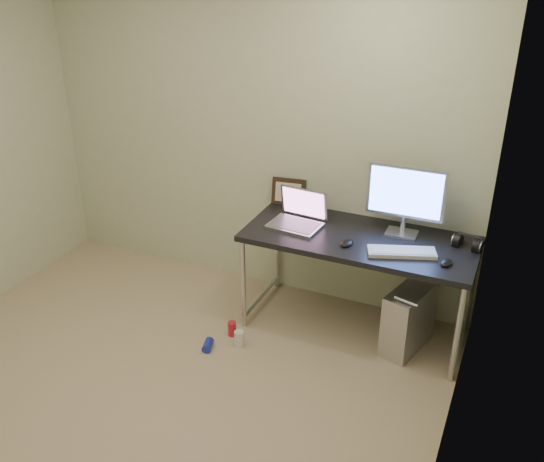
{
  "coord_description": "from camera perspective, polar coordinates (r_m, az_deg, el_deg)",
  "views": [
    {
      "loc": [
        1.91,
        -2.2,
        2.62
      ],
      "look_at": [
        0.46,
        1.06,
        0.85
      ],
      "focal_mm": 40.0,
      "sensor_mm": 36.0,
      "label": 1
    }
  ],
  "objects": [
    {
      "name": "can_blue",
      "position": [
        4.31,
        -6.05,
        -10.63
      ],
      "size": [
        0.09,
        0.13,
        0.06
      ],
      "primitive_type": "cylinder",
      "rotation": [
        1.57,
        0.0,
        0.28
      ],
      "color": "#1D2BAF",
      "rests_on": "ground"
    },
    {
      "name": "can_white",
      "position": [
        4.3,
        -3.11,
        -10.12
      ],
      "size": [
        0.08,
        0.08,
        0.12
      ],
      "primitive_type": "cylinder",
      "rotation": [
        0.0,
        0.0,
        0.12
      ],
      "color": "white",
      "rests_on": "ground"
    },
    {
      "name": "monitor",
      "position": [
        4.14,
        12.48,
        3.31
      ],
      "size": [
        0.53,
        0.16,
        0.49
      ],
      "rotation": [
        0.0,
        0.0,
        0.02
      ],
      "color": "#BABAC1",
      "rests_on": "desk"
    },
    {
      "name": "headphones",
      "position": [
        4.17,
        17.92,
        -1.09
      ],
      "size": [
        0.2,
        0.12,
        0.12
      ],
      "rotation": [
        0.0,
        0.0,
        -0.21
      ],
      "color": "black",
      "rests_on": "desk"
    },
    {
      "name": "wall_back",
      "position": [
        4.59,
        -1.79,
        9.06
      ],
      "size": [
        3.5,
        0.02,
        2.5
      ],
      "primitive_type": "cube",
      "color": "beige",
      "rests_on": "ground"
    },
    {
      "name": "mouse_left",
      "position": [
        4.04,
        7.07,
        -1.04
      ],
      "size": [
        0.09,
        0.13,
        0.04
      ],
      "primitive_type": "ellipsoid",
      "rotation": [
        0.0,
        0.0,
        -0.18
      ],
      "color": "black",
      "rests_on": "desk"
    },
    {
      "name": "floor",
      "position": [
        3.91,
        -13.12,
        -16.42
      ],
      "size": [
        3.5,
        3.5,
        0.0
      ],
      "primitive_type": "plane",
      "color": "tan",
      "rests_on": "ground"
    },
    {
      "name": "can_red",
      "position": [
        4.41,
        -3.78,
        -9.17
      ],
      "size": [
        0.08,
        0.08,
        0.11
      ],
      "primitive_type": "cylinder",
      "rotation": [
        0.0,
        0.0,
        0.48
      ],
      "color": "red",
      "rests_on": "ground"
    },
    {
      "name": "picture_frame",
      "position": [
        4.57,
        1.58,
        3.7
      ],
      "size": [
        0.27,
        0.11,
        0.21
      ],
      "primitive_type": "cube",
      "rotation": [
        -0.21,
        0.0,
        0.14
      ],
      "color": "black",
      "rests_on": "desk"
    },
    {
      "name": "keyboard",
      "position": [
        3.99,
        12.11,
        -1.95
      ],
      "size": [
        0.45,
        0.28,
        0.03
      ],
      "primitive_type": "cube",
      "rotation": [
        0.0,
        0.0,
        0.35
      ],
      "color": "silver",
      "rests_on": "desk"
    },
    {
      "name": "laptop",
      "position": [
        4.28,
        2.49,
        1.36
      ],
      "size": [
        0.38,
        0.32,
        0.25
      ],
      "rotation": [
        0.0,
        0.0,
        -0.09
      ],
      "color": "#BABAC1",
      "rests_on": "desk"
    },
    {
      "name": "mouse_right",
      "position": [
        3.93,
        16.11,
        -2.79
      ],
      "size": [
        0.09,
        0.12,
        0.04
      ],
      "primitive_type": "ellipsoid",
      "rotation": [
        0.0,
        0.0,
        -0.21
      ],
      "color": "black",
      "rests_on": "desk"
    },
    {
      "name": "tower_computer",
      "position": [
        4.3,
        12.75,
        -8.03
      ],
      "size": [
        0.31,
        0.48,
        0.49
      ],
      "rotation": [
        0.0,
        0.0,
        -0.28
      ],
      "color": "silver",
      "rests_on": "ground"
    },
    {
      "name": "cable_a",
      "position": [
        4.52,
        13.33,
        -3.75
      ],
      "size": [
        0.01,
        0.16,
        0.69
      ],
      "primitive_type": "cylinder",
      "rotation": [
        0.21,
        0.0,
        0.0
      ],
      "color": "black",
      "rests_on": "ground"
    },
    {
      "name": "wall_right",
      "position": [
        2.59,
        16.86,
        -6.69
      ],
      "size": [
        0.02,
        3.5,
        2.5
      ],
      "primitive_type": "cube",
      "color": "beige",
      "rests_on": "ground"
    },
    {
      "name": "webcam",
      "position": [
        4.45,
        4.08,
        2.89
      ],
      "size": [
        0.05,
        0.04,
        0.13
      ],
      "rotation": [
        0.0,
        0.0,
        0.1
      ],
      "color": "silver",
      "rests_on": "desk"
    },
    {
      "name": "desk",
      "position": [
        4.2,
        8.19,
        -1.49
      ],
      "size": [
        1.57,
        0.69,
        0.75
      ],
      "color": "black",
      "rests_on": "ground"
    },
    {
      "name": "cable_b",
      "position": [
        4.51,
        14.37,
        -4.3
      ],
      "size": [
        0.02,
        0.11,
        0.71
      ],
      "primitive_type": "cylinder",
      "rotation": [
        0.14,
        0.0,
        0.09
      ],
      "color": "black",
      "rests_on": "ground"
    }
  ]
}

